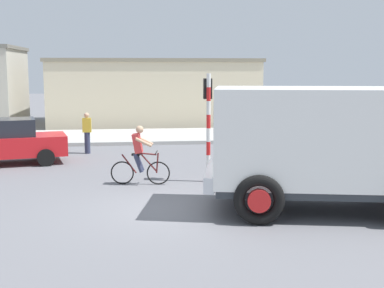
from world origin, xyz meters
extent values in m
plane|color=slate|center=(0.00, 0.00, 0.00)|extent=(120.00, 120.00, 0.00)
cube|color=#ADADA8|center=(0.00, 13.08, 0.08)|extent=(80.00, 5.00, 0.16)
cube|color=white|center=(3.62, -0.62, 1.80)|extent=(5.61, 3.53, 2.20)
cube|color=#2D3338|center=(3.62, -0.62, 0.62)|extent=(5.49, 3.46, 0.16)
cube|color=silver|center=(0.98, -0.05, 0.80)|extent=(0.73, 2.37, 0.36)
cube|color=black|center=(1.13, -0.08, 2.30)|extent=(0.56, 2.10, 0.70)
torus|color=black|center=(1.78, -1.53, 0.55)|extent=(1.13, 0.46, 1.10)
cylinder|color=red|center=(1.78, -1.53, 0.55)|extent=(0.55, 0.40, 0.50)
torus|color=black|center=(2.31, 0.97, 0.55)|extent=(1.13, 0.46, 1.10)
cylinder|color=red|center=(2.31, 0.97, 0.55)|extent=(0.55, 0.40, 0.50)
torus|color=black|center=(5.47, 0.30, 0.55)|extent=(1.13, 0.46, 1.10)
cylinder|color=red|center=(5.47, 0.30, 0.55)|extent=(0.55, 0.40, 0.50)
torus|color=black|center=(-0.14, 2.68, 0.34)|extent=(0.68, 0.15, 0.68)
torus|color=black|center=(-1.17, 2.85, 0.34)|extent=(0.68, 0.15, 0.68)
cylinder|color=#591E1E|center=(-0.48, 2.74, 0.91)|extent=(0.60, 0.14, 0.09)
cylinder|color=#591E1E|center=(-0.42, 2.73, 0.66)|extent=(0.51, 0.12, 0.57)
cylinder|color=#591E1E|center=(-0.97, 2.82, 0.61)|extent=(0.44, 0.11, 0.57)
cylinder|color=#591E1E|center=(-0.16, 2.69, 0.64)|extent=(0.10, 0.06, 0.59)
cylinder|color=black|center=(-0.19, 2.69, 0.95)|extent=(0.11, 0.50, 0.03)
cube|color=black|center=(-0.77, 2.79, 0.88)|extent=(0.26, 0.16, 0.06)
cube|color=#D13838|center=(-0.72, 2.78, 1.21)|extent=(0.34, 0.36, 0.59)
sphere|color=tan|center=(-0.65, 2.77, 1.61)|extent=(0.22, 0.22, 0.22)
cylinder|color=#2D334C|center=(-0.68, 2.87, 0.65)|extent=(0.32, 0.17, 0.57)
cylinder|color=tan|center=(-0.50, 2.90, 1.26)|extent=(0.50, 0.17, 0.29)
cylinder|color=#2D334C|center=(-0.71, 2.67, 0.65)|extent=(0.32, 0.17, 0.57)
cylinder|color=tan|center=(-0.55, 2.59, 1.26)|extent=(0.50, 0.17, 0.29)
cylinder|color=red|center=(1.36, 2.92, 0.20)|extent=(0.12, 0.12, 0.40)
cylinder|color=white|center=(1.36, 2.92, 0.60)|extent=(0.12, 0.12, 0.40)
cylinder|color=red|center=(1.36, 2.92, 1.00)|extent=(0.12, 0.12, 0.40)
cylinder|color=white|center=(1.36, 2.92, 1.40)|extent=(0.12, 0.12, 0.40)
cylinder|color=red|center=(1.36, 2.92, 1.80)|extent=(0.12, 0.12, 0.40)
cylinder|color=white|center=(1.36, 2.92, 2.20)|extent=(0.12, 0.12, 0.40)
cylinder|color=red|center=(1.36, 2.92, 2.60)|extent=(0.12, 0.12, 0.40)
cylinder|color=white|center=(1.36, 2.92, 3.00)|extent=(0.12, 0.12, 0.40)
cube|color=black|center=(1.36, 3.10, 2.75)|extent=(0.24, 0.20, 0.60)
sphere|color=red|center=(1.36, 3.22, 2.75)|extent=(0.14, 0.14, 0.14)
cube|color=red|center=(-5.21, 6.60, 0.65)|extent=(4.27, 2.52, 0.70)
cube|color=black|center=(-5.36, 6.57, 1.30)|extent=(2.46, 1.88, 0.60)
cylinder|color=black|center=(-4.18, 7.70, 0.30)|extent=(0.62, 0.31, 0.60)
cylinder|color=black|center=(-3.82, 6.04, 0.30)|extent=(0.62, 0.31, 0.60)
cube|color=#1E2328|center=(5.95, 5.58, 0.65)|extent=(4.32, 2.80, 0.70)
cube|color=black|center=(6.10, 5.63, 1.30)|extent=(2.53, 2.03, 0.60)
cylinder|color=black|center=(5.02, 4.41, 0.30)|extent=(0.63, 0.35, 0.60)
cylinder|color=black|center=(4.52, 6.03, 0.30)|extent=(0.63, 0.35, 0.60)
cylinder|color=black|center=(7.39, 5.13, 0.30)|extent=(0.63, 0.35, 0.60)
cylinder|color=black|center=(6.89, 6.76, 0.30)|extent=(0.63, 0.35, 0.60)
cylinder|color=#2D334C|center=(-2.60, 8.64, 0.42)|extent=(0.22, 0.22, 0.85)
cube|color=gold|center=(-2.60, 8.64, 1.13)|extent=(0.34, 0.22, 0.56)
sphere|color=tan|center=(-2.60, 8.64, 1.52)|extent=(0.20, 0.20, 0.20)
cube|color=beige|center=(0.56, 20.17, 1.85)|extent=(11.90, 7.64, 3.69)
cube|color=gray|center=(0.56, 20.17, 3.79)|extent=(12.13, 7.80, 0.20)
camera|label=1|loc=(-0.97, -12.17, 3.34)|focal=48.93mm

